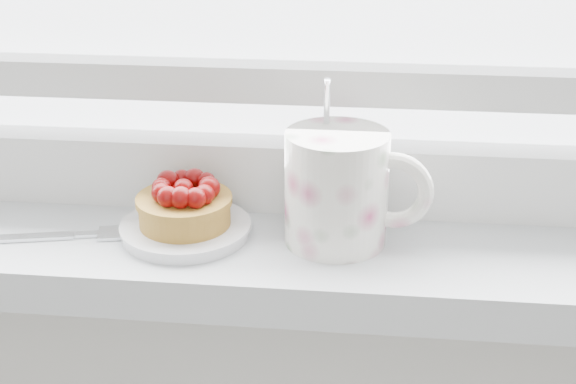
# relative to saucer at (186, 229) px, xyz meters

# --- Properties ---
(saucer) EXTENTS (0.12, 0.12, 0.01)m
(saucer) POSITION_rel_saucer_xyz_m (0.00, 0.00, 0.00)
(saucer) COLOR silver
(saucer) RESTS_ON windowsill
(raspberry_tart) EXTENTS (0.09, 0.09, 0.05)m
(raspberry_tart) POSITION_rel_saucer_xyz_m (0.00, -0.00, 0.03)
(raspberry_tart) COLOR #90621F
(raspberry_tart) RESTS_ON saucer
(floral_mug) EXTENTS (0.14, 0.10, 0.15)m
(floral_mug) POSITION_rel_saucer_xyz_m (0.15, 0.00, 0.05)
(floral_mug) COLOR white
(floral_mug) RESTS_ON windowsill
(fork) EXTENTS (0.22, 0.07, 0.00)m
(fork) POSITION_rel_saucer_xyz_m (-0.12, -0.02, -0.00)
(fork) COLOR silver
(fork) RESTS_ON windowsill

